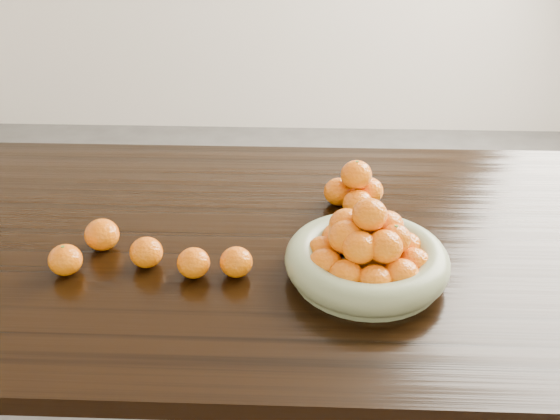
{
  "coord_description": "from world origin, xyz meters",
  "views": [
    {
      "loc": [
        0.07,
        -1.2,
        1.5
      ],
      "look_at": [
        0.02,
        -0.02,
        0.83
      ],
      "focal_mm": 40.0,
      "sensor_mm": 36.0,
      "label": 1
    }
  ],
  "objects_px": {
    "dining_table": "(271,269)",
    "loose_orange_0": "(65,260)",
    "fruit_bowl": "(367,256)",
    "orange_pyramid": "(355,190)"
  },
  "relations": [
    {
      "from": "fruit_bowl",
      "to": "orange_pyramid",
      "type": "relative_size",
      "value": 2.27
    },
    {
      "from": "orange_pyramid",
      "to": "loose_orange_0",
      "type": "relative_size",
      "value": 2.13
    },
    {
      "from": "fruit_bowl",
      "to": "dining_table",
      "type": "bearing_deg",
      "value": 144.3
    },
    {
      "from": "loose_orange_0",
      "to": "fruit_bowl",
      "type": "bearing_deg",
      "value": 1.26
    },
    {
      "from": "loose_orange_0",
      "to": "dining_table",
      "type": "bearing_deg",
      "value": 21.0
    },
    {
      "from": "fruit_bowl",
      "to": "loose_orange_0",
      "type": "xyz_separation_m",
      "value": [
        -0.61,
        -0.01,
        -0.02
      ]
    },
    {
      "from": "dining_table",
      "to": "fruit_bowl",
      "type": "distance_m",
      "value": 0.28
    },
    {
      "from": "dining_table",
      "to": "loose_orange_0",
      "type": "xyz_separation_m",
      "value": [
        -0.41,
        -0.16,
        0.12
      ]
    },
    {
      "from": "orange_pyramid",
      "to": "loose_orange_0",
      "type": "bearing_deg",
      "value": -153.96
    },
    {
      "from": "fruit_bowl",
      "to": "loose_orange_0",
      "type": "height_order",
      "value": "fruit_bowl"
    }
  ]
}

